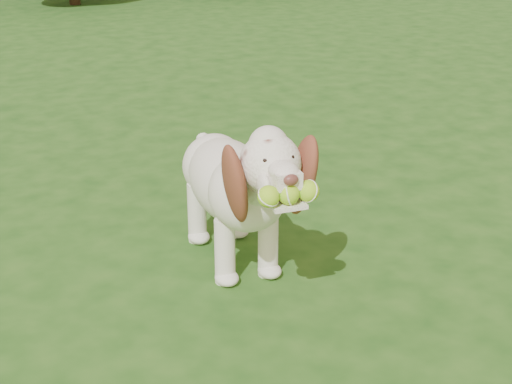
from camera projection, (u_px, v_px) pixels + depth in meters
ground at (206, 282)px, 3.50m from camera, size 80.00×80.00×0.00m
dog at (237, 181)px, 3.47m from camera, size 0.54×1.22×0.79m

